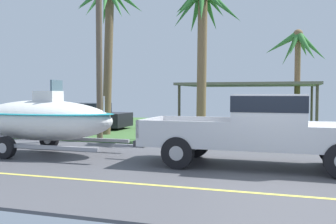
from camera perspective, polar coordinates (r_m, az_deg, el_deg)
The scene contains 9 objects.
ground at distance 17.56m, azimuth 16.30°, elevation -3.51°, with size 36.00×22.00×0.11m.
pickup_truck_towing at distance 10.06m, azimuth 14.76°, elevation -2.07°, with size 5.94×2.14×1.85m.
boat_on_trailer at distance 12.43m, azimuth -18.25°, elevation -1.10°, with size 6.02×2.33×2.27m.
parked_sedan_near at distance 20.61m, azimuth -12.12°, elevation -0.65°, with size 4.48×1.95×1.38m.
carport_awning at distance 22.40m, azimuth 12.05°, elevation 3.90°, with size 7.37×5.70×2.45m.
palm_tree_near_left at distance 17.89m, azimuth -8.96°, elevation 14.09°, with size 3.28×3.08×7.03m.
palm_tree_near_right at distance 23.70m, azimuth 18.71°, elevation 8.30°, with size 3.61×2.72×5.60m.
palm_tree_mid at distance 15.53m, azimuth 5.15°, elevation 13.47°, with size 2.91×2.98×6.27m.
utility_pole at distance 15.67m, azimuth -10.19°, elevation 11.88°, with size 0.24×1.80×8.43m.
Camera 1 is at (0.46, -9.07, 1.86)m, focal length 41.13 mm.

